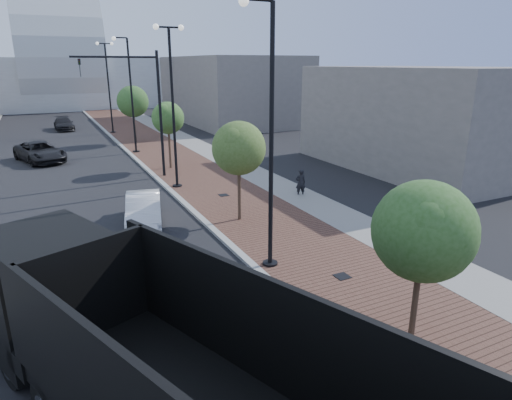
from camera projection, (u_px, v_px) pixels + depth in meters
name	position (u px, v px, depth m)	size (l,w,h in m)	color
sidewalk	(153.00, 139.00, 43.26)	(7.00, 140.00, 0.12)	#4C2D23
concrete_strip	(180.00, 137.00, 44.39)	(2.40, 140.00, 0.13)	slate
curb	(117.00, 142.00, 41.78)	(0.30, 140.00, 0.14)	gray
dump_truck	(116.00, 353.00, 8.98)	(7.66, 13.89, 3.80)	black
white_sedan	(144.00, 210.00, 20.45)	(1.54, 4.43, 1.46)	silver
dark_car_mid	(40.00, 152.00, 33.55)	(2.52, 5.46, 1.52)	black
dark_car_far	(64.00, 124.00, 49.44)	(1.92, 4.73, 1.37)	black
pedestrian	(301.00, 183.00, 24.76)	(0.58, 0.38, 1.58)	black
streetlight_1	(268.00, 152.00, 15.02)	(1.44, 0.56, 9.21)	black
streetlight_2	(173.00, 107.00, 25.20)	(1.72, 0.56, 9.28)	black
streetlight_3	(131.00, 100.00, 35.57)	(1.44, 0.56, 9.21)	black
streetlight_4	(109.00, 87.00, 45.75)	(1.72, 0.56, 9.28)	black
traffic_mast	(145.00, 101.00, 27.34)	(5.09, 0.20, 8.00)	black
tree_0	(424.00, 231.00, 10.68)	(2.54, 2.51, 4.63)	#382619
tree_1	(239.00, 148.00, 20.05)	(2.51, 2.48, 4.79)	#382619
tree_2	(168.00, 118.00, 30.30)	(2.29, 2.22, 4.74)	#382619
tree_3	(133.00, 102.00, 40.51)	(2.87, 2.87, 5.28)	#382619
convention_center	(59.00, 70.00, 77.70)	(50.00, 30.00, 50.00)	#A8AEB2
commercial_block_ne	(230.00, 89.00, 55.91)	(12.00, 22.00, 8.00)	#66605C
commercial_block_e	(421.00, 118.00, 31.21)	(10.00, 16.00, 7.00)	#615B57
utility_cover_1	(342.00, 276.00, 15.37)	(0.50, 0.50, 0.02)	black
utility_cover_2	(224.00, 195.00, 24.79)	(0.50, 0.50, 0.02)	black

